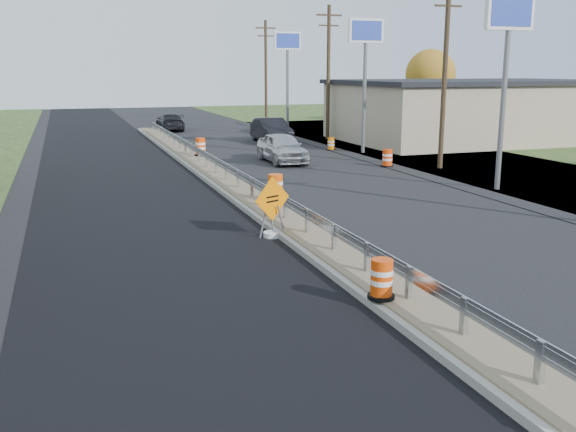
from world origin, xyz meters
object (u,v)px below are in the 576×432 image
object	(u,v)px
barrel_median_near	(382,280)
car_silver	(282,148)
barrel_shoulder_mid	(331,144)
caution_sign	(272,222)
car_dark_far	(170,122)
barrel_shoulder_near	(387,159)
barrel_median_mid	(275,188)
car_dark_mid	(271,130)
barrel_shoulder_far	(262,125)
barrel_median_far	(201,147)

from	to	relation	value
barrel_median_near	car_silver	world-z (taller)	car_silver
barrel_median_near	barrel_shoulder_mid	bearing A→B (deg)	69.21
caution_sign	car_dark_far	world-z (taller)	caution_sign
caution_sign	car_dark_far	distance (m)	36.37
barrel_shoulder_near	caution_sign	bearing A→B (deg)	-130.61
barrel_median_near	barrel_median_mid	world-z (taller)	barrel_median_mid
barrel_median_near	car_silver	size ratio (longest dim) A/B	0.18
barrel_median_near	car_dark_mid	xyz separation A→B (m)	(7.55, 31.16, 0.21)
barrel_shoulder_far	car_dark_far	world-z (taller)	car_dark_far
barrel_shoulder_near	car_dark_mid	xyz separation A→B (m)	(-2.20, 12.95, 0.41)
barrel_median_far	car_dark_far	xyz separation A→B (m)	(1.25, 18.58, 0.02)
caution_sign	barrel_shoulder_near	xyz separation A→B (m)	(10.10, 11.78, -0.03)
caution_sign	barrel_median_near	size ratio (longest dim) A/B	2.18
barrel_median_far	barrel_shoulder_near	xyz separation A→B (m)	(8.65, -5.91, -0.27)
car_dark_far	barrel_shoulder_near	bearing A→B (deg)	110.05
barrel_median_mid	barrel_median_near	bearing A→B (deg)	-95.95
car_silver	car_dark_mid	xyz separation A→B (m)	(2.43, 9.52, 0.04)
car_dark_mid	car_dark_far	bearing A→B (deg)	115.35
barrel_shoulder_mid	car_dark_mid	world-z (taller)	car_dark_mid
barrel_median_near	barrel_median_far	size ratio (longest dim) A/B	0.86
barrel_median_far	car_silver	bearing A→B (deg)	-31.62
barrel_median_near	car_silver	distance (m)	22.23
barrel_shoulder_near	car_dark_mid	distance (m)	13.15
barrel_shoulder_mid	barrel_shoulder_far	bearing A→B (deg)	90.05
barrel_median_mid	barrel_shoulder_near	bearing A→B (deg)	41.46
car_silver	barrel_median_mid	bearing A→B (deg)	-109.33
barrel_shoulder_mid	car_dark_mid	bearing A→B (deg)	111.88
caution_sign	barrel_median_near	xyz separation A→B (m)	(0.35, -6.42, 0.17)
car_silver	barrel_shoulder_near	bearing A→B (deg)	-35.92
barrel_median_near	barrel_median_mid	size ratio (longest dim) A/B	0.86
barrel_shoulder_mid	car_dark_mid	distance (m)	5.92
car_dark_far	car_dark_mid	bearing A→B (deg)	117.50
caution_sign	barrel_shoulder_near	size ratio (longest dim) A/B	2.02
car_dark_far	car_silver	bearing A→B (deg)	100.72
barrel_median_near	barrel_median_far	xyz separation A→B (m)	(1.10, 24.11, 0.07)
barrel_median_far	car_silver	xyz separation A→B (m)	(4.02, -2.47, 0.10)
barrel_shoulder_far	car_dark_far	xyz separation A→B (m)	(-7.39, 2.22, 0.28)
car_silver	car_dark_mid	bearing A→B (deg)	76.30
barrel_median_far	barrel_shoulder_mid	bearing A→B (deg)	10.28
barrel_median_mid	barrel_shoulder_far	distance (m)	31.13
barrel_median_far	car_dark_far	bearing A→B (deg)	86.15
caution_sign	barrel_shoulder_mid	size ratio (longest dim) A/B	2.29
barrel_median_mid	barrel_shoulder_near	world-z (taller)	barrel_median_mid
barrel_median_far	car_dark_mid	size ratio (longest dim) A/B	0.19
barrel_median_near	barrel_shoulder_far	size ratio (longest dim) A/B	0.93
barrel_median_mid	barrel_shoulder_mid	world-z (taller)	barrel_median_mid
caution_sign	car_silver	distance (m)	16.17
caution_sign	barrel_shoulder_mid	world-z (taller)	caution_sign
barrel_median_far	car_dark_far	distance (m)	18.62
caution_sign	barrel_shoulder_near	distance (m)	15.52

